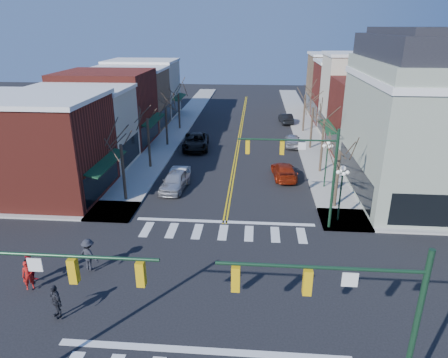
% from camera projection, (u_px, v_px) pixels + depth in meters
% --- Properties ---
extents(ground, '(160.00, 160.00, 0.00)m').
position_uv_depth(ground, '(214.00, 287.00, 21.88)').
color(ground, black).
rests_on(ground, ground).
extents(sidewalk_left, '(3.50, 70.00, 0.15)m').
position_uv_depth(sidewalk_left, '(150.00, 164.00, 41.11)').
color(sidewalk_left, '#9E9B93').
rests_on(sidewalk_left, ground).
extents(sidewalk_right, '(3.50, 70.00, 0.15)m').
position_uv_depth(sidewalk_right, '(322.00, 168.00, 39.79)').
color(sidewalk_right, '#9E9B93').
rests_on(sidewalk_right, ground).
extents(bldg_left_brick_a, '(10.00, 8.50, 8.00)m').
position_uv_depth(bldg_left_brick_a, '(40.00, 149.00, 32.54)').
color(bldg_left_brick_a, maroon).
rests_on(bldg_left_brick_a, ground).
extents(bldg_left_stucco_a, '(10.00, 7.00, 7.50)m').
position_uv_depth(bldg_left_stucco_a, '(80.00, 129.00, 39.83)').
color(bldg_left_stucco_a, beige).
rests_on(bldg_left_stucco_a, ground).
extents(bldg_left_brick_b, '(10.00, 9.00, 8.50)m').
position_uv_depth(bldg_left_brick_b, '(107.00, 108.00, 47.09)').
color(bldg_left_brick_b, maroon).
rests_on(bldg_left_brick_b, ground).
extents(bldg_left_tan, '(10.00, 7.50, 7.80)m').
position_uv_depth(bldg_left_tan, '(129.00, 99.00, 54.88)').
color(bldg_left_tan, '#927250').
rests_on(bldg_left_tan, ground).
extents(bldg_left_stucco_b, '(10.00, 8.00, 8.20)m').
position_uv_depth(bldg_left_stucco_b, '(144.00, 89.00, 62.02)').
color(bldg_left_stucco_b, beige).
rests_on(bldg_left_stucco_b, ground).
extents(bldg_right_brick_a, '(10.00, 8.50, 8.00)m').
position_uv_depth(bldg_right_brick_a, '(380.00, 118.00, 43.21)').
color(bldg_right_brick_a, maroon).
rests_on(bldg_right_brick_a, ground).
extents(bldg_right_stucco, '(10.00, 7.00, 10.00)m').
position_uv_depth(bldg_right_stucco, '(364.00, 97.00, 50.05)').
color(bldg_right_stucco, beige).
rests_on(bldg_right_stucco, ground).
extents(bldg_right_brick_b, '(10.00, 8.00, 8.50)m').
position_uv_depth(bldg_right_brick_b, '(350.00, 93.00, 57.30)').
color(bldg_right_brick_b, maroon).
rests_on(bldg_right_brick_b, ground).
extents(bldg_right_tan, '(10.00, 8.00, 9.00)m').
position_uv_depth(bldg_right_tan, '(340.00, 84.00, 64.64)').
color(bldg_right_tan, '#927250').
rests_on(bldg_right_tan, ground).
extents(victorian_corner, '(12.25, 14.25, 13.30)m').
position_uv_depth(victorian_corner, '(438.00, 116.00, 31.72)').
color(victorian_corner, gray).
rests_on(victorian_corner, ground).
extents(traffic_mast_near_left, '(6.60, 0.28, 7.20)m').
position_uv_depth(traffic_mast_near_left, '(30.00, 296.00, 13.72)').
color(traffic_mast_near_left, '#14331E').
rests_on(traffic_mast_near_left, ground).
extents(traffic_mast_near_right, '(6.60, 0.28, 7.20)m').
position_uv_depth(traffic_mast_near_right, '(359.00, 314.00, 12.89)').
color(traffic_mast_near_right, '#14331E').
rests_on(traffic_mast_near_right, ground).
extents(traffic_mast_far_right, '(6.60, 0.28, 7.20)m').
position_uv_depth(traffic_mast_far_right, '(307.00, 165.00, 26.65)').
color(traffic_mast_far_right, '#14331E').
rests_on(traffic_mast_far_right, ground).
extents(lamppost_corner, '(0.36, 0.36, 4.33)m').
position_uv_depth(lamppost_corner, '(342.00, 184.00, 28.10)').
color(lamppost_corner, '#14331E').
rests_on(lamppost_corner, ground).
extents(lamppost_midblock, '(0.36, 0.36, 4.33)m').
position_uv_depth(lamppost_midblock, '(327.00, 156.00, 34.14)').
color(lamppost_midblock, '#14331E').
rests_on(lamppost_midblock, ground).
extents(tree_left_a, '(0.24, 0.24, 4.76)m').
position_uv_depth(tree_left_a, '(123.00, 173.00, 31.89)').
color(tree_left_a, '#382B21').
rests_on(tree_left_a, ground).
extents(tree_left_b, '(0.24, 0.24, 5.04)m').
position_uv_depth(tree_left_b, '(149.00, 144.00, 39.27)').
color(tree_left_b, '#382B21').
rests_on(tree_left_b, ground).
extents(tree_left_c, '(0.24, 0.24, 4.55)m').
position_uv_depth(tree_left_c, '(167.00, 127.00, 46.80)').
color(tree_left_c, '#382B21').
rests_on(tree_left_c, ground).
extents(tree_left_d, '(0.24, 0.24, 4.90)m').
position_uv_depth(tree_left_d, '(179.00, 112.00, 54.17)').
color(tree_left_d, '#382B21').
rests_on(tree_left_d, ground).
extents(tree_right_a, '(0.24, 0.24, 4.62)m').
position_uv_depth(tree_right_a, '(337.00, 180.00, 30.64)').
color(tree_right_a, '#382B21').
rests_on(tree_right_a, ground).
extents(tree_right_b, '(0.24, 0.24, 5.18)m').
position_uv_depth(tree_right_b, '(322.00, 147.00, 37.98)').
color(tree_right_b, '#382B21').
rests_on(tree_right_b, ground).
extents(tree_right_c, '(0.24, 0.24, 4.83)m').
position_uv_depth(tree_right_c, '(311.00, 128.00, 45.48)').
color(tree_right_c, '#382B21').
rests_on(tree_right_c, ground).
extents(tree_right_d, '(0.24, 0.24, 4.97)m').
position_uv_depth(tree_right_d, '(304.00, 113.00, 52.89)').
color(tree_right_d, '#382B21').
rests_on(tree_right_d, ground).
extents(car_left_near, '(2.36, 4.88, 1.61)m').
position_uv_depth(car_left_near, '(175.00, 181.00, 34.62)').
color(car_left_near, '#B9BABE').
rests_on(car_left_near, ground).
extents(car_left_mid, '(1.64, 4.17, 1.35)m').
position_uv_depth(car_left_mid, '(178.00, 176.00, 36.05)').
color(car_left_mid, silver).
rests_on(car_left_mid, ground).
extents(car_left_far, '(3.35, 6.35, 1.70)m').
position_uv_depth(car_left_far, '(196.00, 142.00, 46.07)').
color(car_left_far, black).
rests_on(car_left_far, ground).
extents(car_right_near, '(2.42, 5.05, 1.42)m').
position_uv_depth(car_right_near, '(284.00, 171.00, 37.27)').
color(car_right_near, maroon).
rests_on(car_right_near, ground).
extents(car_right_mid, '(1.93, 4.40, 1.48)m').
position_uv_depth(car_right_mid, '(292.00, 140.00, 47.08)').
color(car_right_mid, '#BBBABF').
rests_on(car_right_mid, ground).
extents(car_right_far, '(2.07, 4.54, 1.44)m').
position_uv_depth(car_right_far, '(286.00, 118.00, 58.17)').
color(car_right_far, black).
rests_on(car_right_far, ground).
extents(pedestrian_red_a, '(0.72, 0.67, 1.65)m').
position_uv_depth(pedestrian_red_a, '(28.00, 275.00, 21.25)').
color(pedestrian_red_a, '#A91512').
rests_on(pedestrian_red_a, sidewalk_left).
extents(pedestrian_red_b, '(1.06, 1.12, 1.82)m').
position_uv_depth(pedestrian_red_b, '(31.00, 267.00, 21.83)').
color(pedestrian_red_b, red).
rests_on(pedestrian_red_b, sidewalk_left).
extents(pedestrian_dark_a, '(1.09, 1.00, 1.79)m').
position_uv_depth(pedestrian_dark_a, '(56.00, 301.00, 19.17)').
color(pedestrian_dark_a, black).
rests_on(pedestrian_dark_a, sidewalk_left).
extents(pedestrian_dark_b, '(1.45, 1.17, 1.96)m').
position_uv_depth(pedestrian_dark_b, '(89.00, 255.00, 22.89)').
color(pedestrian_dark_b, black).
rests_on(pedestrian_dark_b, sidewalk_left).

